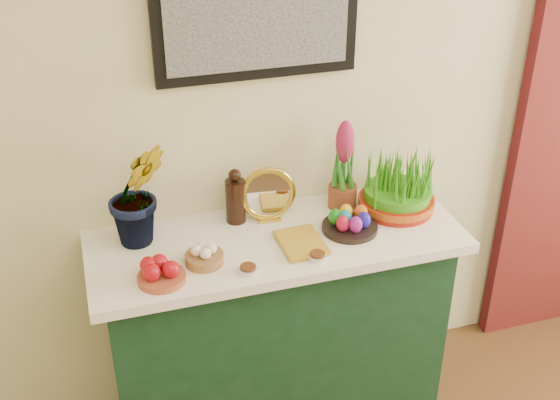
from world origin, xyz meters
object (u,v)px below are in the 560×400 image
(sideboard, at_px, (276,332))
(book, at_px, (281,246))
(mirror, at_px, (268,195))
(wheatgrass_sabzeh, at_px, (398,185))
(hyacinth_green, at_px, (136,178))

(sideboard, bearing_deg, book, -95.63)
(mirror, relative_size, wheatgrass_sabzeh, 0.74)
(mirror, distance_m, book, 0.24)
(hyacinth_green, distance_m, mirror, 0.51)
(hyacinth_green, relative_size, wheatgrass_sabzeh, 1.75)
(mirror, relative_size, book, 1.08)
(mirror, bearing_deg, book, -93.91)
(wheatgrass_sabzeh, bearing_deg, hyacinth_green, 176.42)
(hyacinth_green, bearing_deg, mirror, -5.27)
(sideboard, relative_size, hyacinth_green, 2.47)
(sideboard, distance_m, book, 0.49)
(sideboard, height_order, wheatgrass_sabzeh, wheatgrass_sabzeh)
(mirror, xyz_separation_m, book, (-0.02, -0.22, -0.09))
(hyacinth_green, height_order, wheatgrass_sabzeh, hyacinth_green)
(book, bearing_deg, wheatgrass_sabzeh, 14.05)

